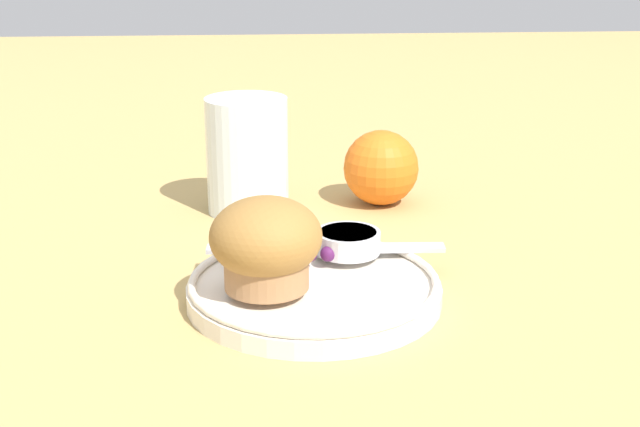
{
  "coord_description": "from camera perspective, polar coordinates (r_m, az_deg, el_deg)",
  "views": [
    {
      "loc": [
        -0.05,
        -0.62,
        0.28
      ],
      "look_at": [
        -0.01,
        0.04,
        0.06
      ],
      "focal_mm": 50.0,
      "sensor_mm": 36.0,
      "label": 1
    }
  ],
  "objects": [
    {
      "name": "juice_glass",
      "position": [
        0.86,
        -4.68,
        3.73
      ],
      "size": [
        0.08,
        0.08,
        0.11
      ],
      "color": "silver",
      "rests_on": "ground_plane"
    },
    {
      "name": "orange_fruit",
      "position": [
        0.89,
        3.92,
        2.94
      ],
      "size": [
        0.07,
        0.07,
        0.07
      ],
      "color": "orange",
      "rests_on": "ground_plane"
    },
    {
      "name": "cream_ramekin",
      "position": [
        0.71,
        1.8,
        -1.74
      ],
      "size": [
        0.05,
        0.05,
        0.02
      ],
      "color": "silver",
      "rests_on": "plate"
    },
    {
      "name": "muffin",
      "position": [
        0.64,
        -3.48,
        -1.96
      ],
      "size": [
        0.08,
        0.08,
        0.07
      ],
      "color": "#9E7047",
      "rests_on": "plate"
    },
    {
      "name": "plate",
      "position": [
        0.67,
        -0.38,
        -4.84
      ],
      "size": [
        0.19,
        0.19,
        0.02
      ],
      "color": "silver",
      "rests_on": "ground_plane"
    },
    {
      "name": "ground_plane",
      "position": [
        0.68,
        0.66,
        -5.35
      ],
      "size": [
        3.0,
        3.0,
        0.0
      ],
      "primitive_type": "plane",
      "color": "tan"
    },
    {
      "name": "berry_pair",
      "position": [
        0.69,
        -0.2,
        -2.61
      ],
      "size": [
        0.02,
        0.01,
        0.01
      ],
      "color": "#4C194C",
      "rests_on": "plate"
    },
    {
      "name": "butter_knife",
      "position": [
        0.72,
        0.56,
        -2.23
      ],
      "size": [
        0.19,
        0.02,
        0.0
      ],
      "rotation": [
        0.0,
        0.0,
        -0.05
      ],
      "color": "#B7B7BC",
      "rests_on": "plate"
    }
  ]
}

